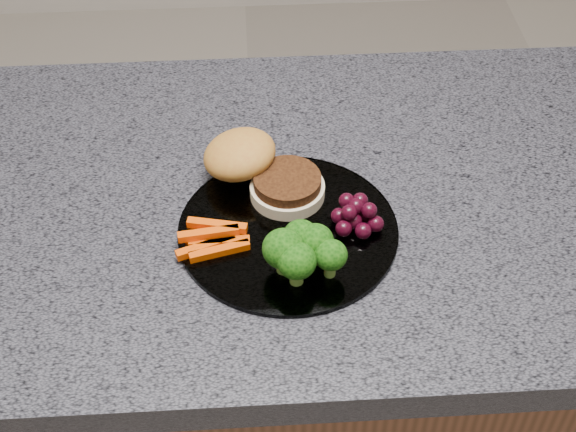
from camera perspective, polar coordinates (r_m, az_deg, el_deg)
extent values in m
cube|color=brown|center=(1.36, -1.69, -13.01)|extent=(1.20, 0.60, 0.86)
cube|color=#4C4B55|center=(1.01, -2.23, 0.73)|extent=(1.20, 0.60, 0.04)
cylinder|color=white|center=(0.94, 0.00, -0.99)|extent=(0.26, 0.26, 0.01)
cylinder|color=beige|center=(0.98, -0.05, 1.83)|extent=(0.12, 0.12, 0.02)
cylinder|color=#45220D|center=(0.97, -0.05, 2.49)|extent=(0.11, 0.11, 0.01)
ellipsoid|color=#A37428|center=(1.00, -3.46, 4.09)|extent=(0.12, 0.12, 0.05)
cube|color=#DD4503|center=(0.93, -5.26, -1.29)|extent=(0.07, 0.02, 0.01)
cube|color=#DD4503|center=(0.92, -4.92, -1.87)|extent=(0.07, 0.01, 0.01)
cube|color=#DD4503|center=(0.92, -5.88, -2.19)|extent=(0.07, 0.03, 0.01)
cube|color=#DD4503|center=(0.93, -5.06, -0.68)|extent=(0.07, 0.03, 0.01)
cube|color=#DD4503|center=(0.92, -5.68, -1.24)|extent=(0.07, 0.02, 0.01)
cube|color=#DD4503|center=(0.91, -4.90, -2.49)|extent=(0.07, 0.03, 0.01)
cylinder|color=olive|center=(0.89, -0.29, -3.45)|extent=(0.02, 0.02, 0.02)
ellipsoid|color=#0B3307|center=(0.87, -0.30, -2.33)|extent=(0.05, 0.05, 0.04)
cylinder|color=olive|center=(0.90, 1.90, -2.81)|extent=(0.01, 0.01, 0.02)
ellipsoid|color=#0B3307|center=(0.88, 1.94, -1.78)|extent=(0.04, 0.04, 0.04)
cylinder|color=olive|center=(0.88, 0.61, -4.25)|extent=(0.02, 0.02, 0.02)
ellipsoid|color=#0B3307|center=(0.86, 0.62, -3.21)|extent=(0.04, 0.04, 0.04)
cylinder|color=olive|center=(0.89, 3.00, -3.73)|extent=(0.01, 0.01, 0.02)
ellipsoid|color=#0B3307|center=(0.87, 3.06, -2.78)|extent=(0.04, 0.04, 0.03)
cylinder|color=olive|center=(0.91, 0.89, -2.41)|extent=(0.01, 0.01, 0.02)
ellipsoid|color=#0B3307|center=(0.89, 0.90, -1.42)|extent=(0.04, 0.04, 0.04)
sphere|color=black|center=(0.94, 4.72, -0.35)|extent=(0.02, 0.02, 0.02)
sphere|color=black|center=(0.95, 5.61, 0.14)|extent=(0.02, 0.02, 0.02)
sphere|color=black|center=(0.96, 4.70, 0.64)|extent=(0.02, 0.02, 0.02)
sphere|color=black|center=(0.94, 3.64, 0.00)|extent=(0.02, 0.02, 0.02)
sphere|color=black|center=(0.93, 3.98, -0.90)|extent=(0.02, 0.02, 0.02)
sphere|color=black|center=(0.93, 5.36, -1.06)|extent=(0.02, 0.02, 0.02)
sphere|color=black|center=(0.94, 6.26, -0.56)|extent=(0.02, 0.02, 0.02)
sphere|color=black|center=(0.94, 4.88, 0.72)|extent=(0.02, 0.02, 0.02)
sphere|color=black|center=(0.93, 4.37, 0.26)|extent=(0.02, 0.02, 0.02)
sphere|color=black|center=(0.93, 5.80, 0.41)|extent=(0.02, 0.02, 0.02)
sphere|color=black|center=(0.94, 4.19, 1.10)|extent=(0.02, 0.02, 0.02)
sphere|color=black|center=(0.94, 5.15, 1.11)|extent=(0.02, 0.02, 0.02)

